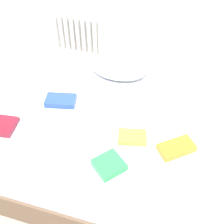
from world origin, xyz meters
TOP-DOWN VIEW (x-y plane):
  - ground_plane at (0.00, 0.00)m, footprint 8.00×8.00m
  - bed at (0.00, 0.00)m, footprint 2.00×1.50m
  - radiator at (-0.78, 1.20)m, footprint 0.51×0.04m
  - pillow at (-0.07, 0.50)m, footprint 0.48×0.32m
  - textbook_green at (0.13, -0.45)m, footprint 0.24×0.24m
  - textbook_blue at (-0.40, 0.01)m, footprint 0.25×0.18m
  - textbook_lime at (0.22, -0.18)m, footprint 0.22×0.17m
  - textbook_orange at (0.52, -0.20)m, footprint 0.26×0.25m
  - textbook_white at (0.06, 0.07)m, footprint 0.22×0.17m

SIDE VIEW (x-z plane):
  - ground_plane at x=0.00m, z-range 0.00..0.00m
  - bed at x=0.00m, z-range 0.00..0.50m
  - radiator at x=-0.78m, z-range 0.14..0.65m
  - textbook_white at x=0.06m, z-range 0.50..0.53m
  - textbook_lime at x=0.22m, z-range 0.50..0.53m
  - textbook_blue at x=-0.40m, z-range 0.50..0.55m
  - textbook_green at x=0.13m, z-range 0.50..0.55m
  - textbook_orange at x=0.52m, z-range 0.50..0.55m
  - pillow at x=-0.07m, z-range 0.50..0.65m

